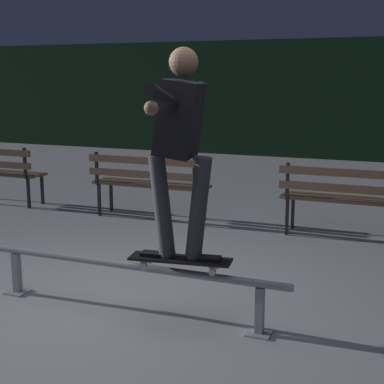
# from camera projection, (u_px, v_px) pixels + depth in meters

# --- Properties ---
(ground_plane) EXTENTS (90.00, 90.00, 0.00)m
(ground_plane) POSITION_uv_depth(u_px,v_px,m) (126.00, 313.00, 4.56)
(ground_plane) COLOR #99999E
(hedge_backdrop) EXTENTS (24.00, 1.20, 2.72)m
(hedge_backdrop) POSITION_uv_depth(u_px,v_px,m) (331.00, 99.00, 13.45)
(hedge_backdrop) COLOR black
(hedge_backdrop) RESTS_ON ground
(grind_rail) EXTENTS (2.66, 0.18, 0.42)m
(grind_rail) POSITION_uv_depth(u_px,v_px,m) (127.00, 273.00, 4.53)
(grind_rail) COLOR gray
(grind_rail) RESTS_ON ground
(skateboard) EXTENTS (0.80, 0.31, 0.09)m
(skateboard) POSITION_uv_depth(u_px,v_px,m) (180.00, 260.00, 4.33)
(skateboard) COLOR black
(skateboard) RESTS_ON grind_rail
(skateboarder) EXTENTS (0.63, 1.40, 1.56)m
(skateboarder) POSITION_uv_depth(u_px,v_px,m) (180.00, 137.00, 4.14)
(skateboarder) COLOR black
(skateboarder) RESTS_ON skateboard
(park_bench_left_center) EXTENTS (1.60, 0.42, 0.88)m
(park_bench_left_center) POSITION_uv_depth(u_px,v_px,m) (148.00, 179.00, 7.50)
(park_bench_left_center) COLOR black
(park_bench_left_center) RESTS_ON ground
(park_bench_right_center) EXTENTS (1.60, 0.42, 0.88)m
(park_bench_right_center) POSITION_uv_depth(u_px,v_px,m) (350.00, 194.00, 6.54)
(park_bench_right_center) COLOR black
(park_bench_right_center) RESTS_ON ground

